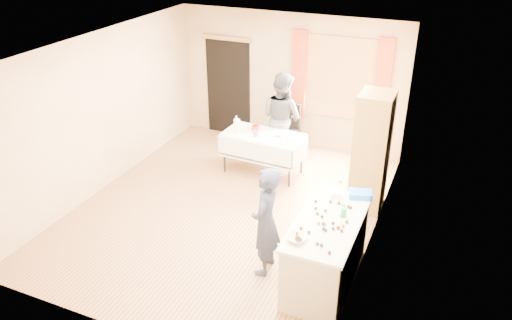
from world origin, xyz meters
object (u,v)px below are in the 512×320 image
at_px(cabinet, 371,152).
at_px(girl, 266,222).
at_px(chair, 287,137).
at_px(woman, 281,117).
at_px(party_table, 263,150).
at_px(counter, 326,251).

height_order(cabinet, girl, cabinet).
bearing_deg(chair, cabinet, -18.20).
bearing_deg(chair, woman, -66.71).
relative_size(party_table, chair, 1.52).
height_order(party_table, chair, chair).
xyz_separation_m(girl, woman, (-0.97, 3.13, 0.10)).
relative_size(cabinet, party_table, 1.31).
height_order(counter, girl, girl).
height_order(counter, chair, chair).
height_order(party_table, woman, woman).
height_order(cabinet, chair, cabinet).
bearing_deg(chair, party_table, -75.27).
bearing_deg(counter, party_table, 127.68).
bearing_deg(party_table, chair, 88.70).
height_order(cabinet, counter, cabinet).
bearing_deg(girl, party_table, -161.11).
relative_size(cabinet, woman, 1.12).
xyz_separation_m(party_table, chair, (0.07, 1.02, -0.16)).
relative_size(cabinet, counter, 1.19).
relative_size(cabinet, chair, 1.99).
xyz_separation_m(counter, chair, (-1.78, 3.42, -0.17)).
xyz_separation_m(counter, girl, (-0.78, -0.10, 0.30)).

